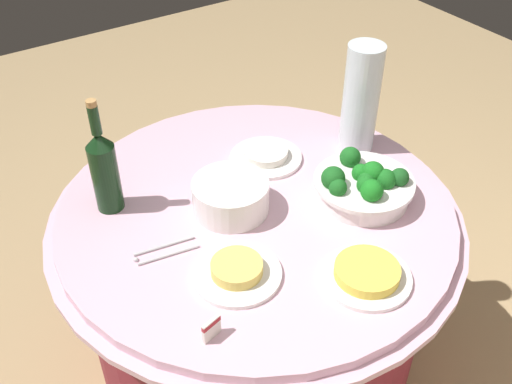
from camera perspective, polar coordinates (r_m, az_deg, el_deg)
The scene contains 11 objects.
ground_plane at distance 2.21m, azimuth 0.00°, elevation -16.19°, with size 6.00×6.00×0.00m, color tan.
buffet_table at distance 1.92m, azimuth 0.00°, elevation -9.72°, with size 1.16×1.16×0.74m.
broccoli_bowl at distance 1.68m, azimuth 10.18°, elevation 0.66°, with size 0.28×0.28×0.12m.
plate_stack at distance 1.62m, azimuth -2.44°, elevation -0.40°, with size 0.21×0.21×0.09m.
wine_bottle at distance 1.63m, azimuth -14.27°, elevation 2.14°, with size 0.07×0.07×0.34m.
decorative_fruit_vase at distance 1.84m, azimuth 9.93°, elevation 8.53°, with size 0.11×0.11×0.34m.
serving_tongs at distance 1.54m, azimuth -8.79°, elevation -5.59°, with size 0.17×0.07×0.01m.
food_plate_fried_egg at distance 1.47m, azimuth 10.50°, elevation -7.68°, with size 0.22×0.22×0.04m.
food_plate_rice at distance 1.83m, azimuth 0.95°, elevation 3.48°, with size 0.22×0.22×0.04m.
food_plate_noodles at distance 1.46m, azimuth -1.84°, elevation -7.54°, with size 0.22×0.22×0.04m.
label_placard_front at distance 1.33m, azimuth -4.27°, elevation -12.80°, with size 0.05×0.02×0.05m.
Camera 1 is at (0.70, 1.06, 1.81)m, focal length 41.97 mm.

